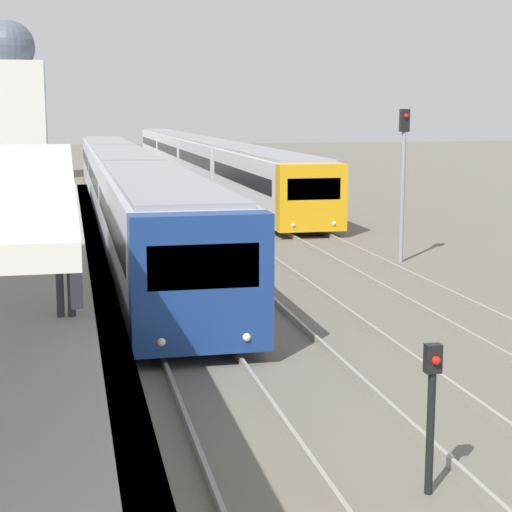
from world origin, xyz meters
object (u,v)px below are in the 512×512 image
at_px(signal_post_near, 431,403).
at_px(signal_mast_far, 403,166).
at_px(train_near, 123,181).
at_px(train_far, 197,156).
at_px(person_on_platform, 65,264).

height_order(signal_post_near, signal_mast_far, signal_mast_far).
xyz_separation_m(train_near, signal_post_near, (1.93, -28.88, -0.47)).
bearing_deg(train_near, signal_mast_far, -59.02).
bearing_deg(train_far, train_near, -106.77).
height_order(person_on_platform, signal_post_near, person_on_platform).
distance_m(train_near, signal_post_near, 28.94).
distance_m(person_on_platform, train_far, 45.23).
distance_m(person_on_platform, signal_mast_far, 14.12).
bearing_deg(person_on_platform, train_far, 78.51).
xyz_separation_m(signal_post_near, signal_mast_far, (5.94, 15.76, 1.84)).
xyz_separation_m(train_far, signal_post_near, (-4.60, -50.54, -0.42)).
distance_m(train_far, signal_mast_far, 34.83).
height_order(person_on_platform, train_near, train_near).
bearing_deg(train_near, person_on_platform, -96.25).
relative_size(person_on_platform, signal_post_near, 0.86).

